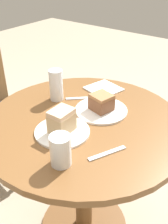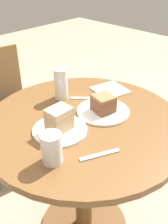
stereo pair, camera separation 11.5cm
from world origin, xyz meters
name	(u,v)px [view 2 (the right image)]	position (x,y,z in m)	size (l,w,h in m)	color
table	(84,154)	(0.00, 0.00, 0.56)	(0.90, 0.90, 0.76)	brown
chair	(2,108)	(0.04, 0.86, 0.45)	(0.55, 0.53, 0.83)	olive
plate_near	(103,111)	(0.11, -0.02, 0.77)	(0.25, 0.25, 0.01)	white
plate_far	(60,130)	(-0.13, 0.01, 0.77)	(0.23, 0.23, 0.01)	white
cake_slice_near	(103,103)	(0.11, -0.02, 0.81)	(0.11, 0.11, 0.08)	brown
cake_slice_far	(59,119)	(-0.13, 0.01, 0.82)	(0.10, 0.08, 0.10)	tan
glass_lemonade	(61,86)	(0.07, 0.22, 0.83)	(0.07, 0.07, 0.16)	beige
glass_water	(52,150)	(-0.27, -0.11, 0.82)	(0.08, 0.08, 0.12)	silver
napkin_stack	(110,90)	(0.30, 0.09, 0.77)	(0.20, 0.20, 0.01)	white
fork	(87,98)	(0.15, 0.12, 0.77)	(0.13, 0.14, 0.00)	silver
spoon	(100,155)	(-0.13, -0.21, 0.77)	(0.15, 0.08, 0.00)	silver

